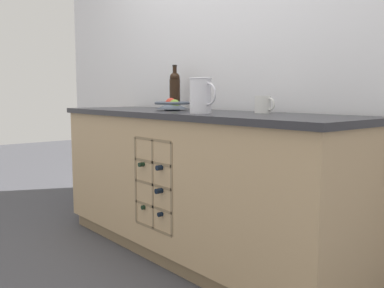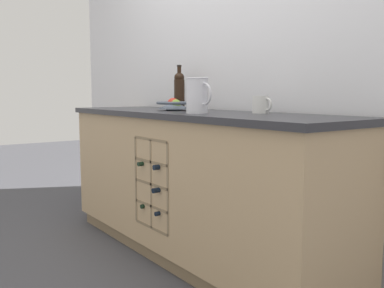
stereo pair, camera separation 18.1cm
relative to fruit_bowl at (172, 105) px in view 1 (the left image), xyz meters
name	(u,v)px [view 1 (the left image)]	position (x,y,z in m)	size (l,w,h in m)	color
ground_plane	(192,255)	(0.20, 0.00, -0.95)	(14.00, 14.00, 0.00)	#424247
back_wall	(234,55)	(0.20, 0.36, 0.32)	(4.60, 0.06, 2.55)	white
kitchen_island	(192,184)	(0.20, 0.00, -0.49)	(2.24, 0.64, 0.91)	#8B7354
fruit_bowl	(172,105)	(0.00, 0.00, 0.00)	(0.23, 0.23, 0.08)	#4C5666
white_pitcher	(201,95)	(0.44, -0.14, 0.06)	(0.19, 0.12, 0.19)	white
ceramic_mug	(263,104)	(0.63, 0.16, 0.01)	(0.13, 0.09, 0.10)	white
standing_wine_bottle	(175,89)	(-0.23, 0.20, 0.10)	(0.08, 0.08, 0.31)	black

